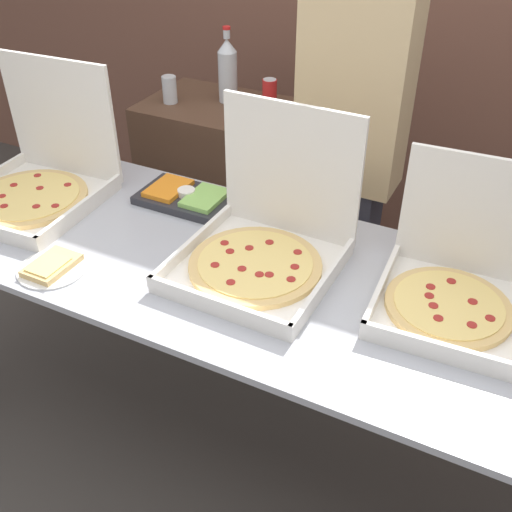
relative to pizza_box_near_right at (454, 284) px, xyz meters
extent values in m
plane|color=#423D38|center=(-0.60, -0.11, -0.97)|extent=(16.00, 16.00, 0.00)
cube|color=#A8AAB2|center=(-0.60, -0.11, -0.09)|extent=(2.50, 0.86, 0.02)
cube|color=#A8AAB2|center=(-1.79, 0.28, -0.54)|extent=(0.06, 0.06, 0.87)
cube|color=silver|center=(0.00, -0.05, -0.06)|extent=(0.43, 0.43, 0.02)
cube|color=silver|center=(0.01, -0.25, -0.03)|extent=(0.41, 0.04, 0.04)
cube|color=silver|center=(-0.20, -0.06, -0.03)|extent=(0.04, 0.41, 0.04)
cube|color=silver|center=(-0.01, 0.16, 0.14)|extent=(0.41, 0.04, 0.39)
cylinder|color=#DBB26B|center=(0.00, -0.05, -0.05)|extent=(0.36, 0.36, 0.02)
cylinder|color=#EFCC70|center=(0.00, -0.05, -0.03)|extent=(0.31, 0.31, 0.00)
cylinder|color=maroon|center=(0.12, -0.07, -0.03)|extent=(0.03, 0.03, 0.00)
cylinder|color=maroon|center=(0.06, -0.02, -0.03)|extent=(0.03, 0.03, 0.00)
cylinder|color=maroon|center=(-0.01, 0.05, -0.03)|extent=(0.03, 0.03, 0.00)
cylinder|color=maroon|center=(-0.06, 0.00, -0.03)|extent=(0.03, 0.03, 0.00)
cylinder|color=maroon|center=(-0.06, -0.05, -0.03)|extent=(0.03, 0.03, 0.00)
cylinder|color=maroon|center=(-0.03, -0.09, -0.03)|extent=(0.03, 0.03, 0.00)
cylinder|color=maroon|center=(-0.01, -0.13, -0.03)|extent=(0.03, 0.03, 0.00)
cylinder|color=maroon|center=(0.08, -0.12, -0.03)|extent=(0.03, 0.03, 0.00)
cube|color=silver|center=(-0.59, -0.12, -0.06)|extent=(0.49, 0.49, 0.02)
cube|color=silver|center=(-0.59, -0.36, -0.03)|extent=(0.48, 0.02, 0.04)
cube|color=silver|center=(-0.82, -0.12, -0.03)|extent=(0.02, 0.48, 0.04)
cube|color=silver|center=(-0.35, -0.13, -0.03)|extent=(0.02, 0.48, 0.04)
cube|color=silver|center=(-0.58, 0.12, 0.18)|extent=(0.48, 0.02, 0.46)
cylinder|color=#DBB26B|center=(-0.59, -0.12, -0.05)|extent=(0.43, 0.43, 0.02)
cylinder|color=#EFCC70|center=(-0.59, -0.12, -0.03)|extent=(0.37, 0.37, 0.00)
cylinder|color=maroon|center=(-0.45, -0.16, -0.03)|extent=(0.03, 0.03, 0.00)
cylinder|color=maroon|center=(-0.47, -0.09, -0.03)|extent=(0.03, 0.03, 0.00)
cylinder|color=maroon|center=(-0.49, -0.02, -0.03)|extent=(0.03, 0.03, 0.00)
cylinder|color=maroon|center=(-0.60, -0.01, -0.03)|extent=(0.03, 0.03, 0.00)
cylinder|color=maroon|center=(-0.64, -0.07, -0.03)|extent=(0.03, 0.03, 0.00)
cylinder|color=maroon|center=(-0.73, -0.08, -0.03)|extent=(0.03, 0.03, 0.00)
cylinder|color=maroon|center=(-0.69, -0.11, -0.03)|extent=(0.03, 0.03, 0.00)
cylinder|color=maroon|center=(-0.69, -0.20, -0.03)|extent=(0.03, 0.03, 0.00)
cylinder|color=maroon|center=(-0.61, -0.18, -0.03)|extent=(0.03, 0.03, 0.00)
cylinder|color=maroon|center=(-0.61, -0.25, -0.03)|extent=(0.03, 0.03, 0.00)
cylinder|color=maroon|center=(-0.55, -0.18, -0.03)|extent=(0.03, 0.03, 0.00)
cylinder|color=maroon|center=(-0.52, -0.17, -0.03)|extent=(0.03, 0.03, 0.00)
cube|color=silver|center=(-1.54, -0.13, -0.06)|extent=(0.52, 0.52, 0.02)
cube|color=silver|center=(-1.30, -0.11, -0.03)|extent=(0.04, 0.49, 0.04)
cube|color=silver|center=(-1.55, 0.13, 0.18)|extent=(0.49, 0.04, 0.46)
cylinder|color=#DBB26B|center=(-1.54, -0.13, -0.05)|extent=(0.43, 0.43, 0.02)
cylinder|color=#EFCC70|center=(-1.54, -0.13, -0.03)|extent=(0.37, 0.37, 0.00)
cylinder|color=maroon|center=(-1.39, -0.14, -0.03)|extent=(0.03, 0.03, 0.00)
cylinder|color=maroon|center=(-1.46, 0.00, -0.03)|extent=(0.03, 0.03, 0.00)
cylinder|color=maroon|center=(-1.54, -0.07, -0.03)|extent=(0.03, 0.03, 0.00)
cylinder|color=maroon|center=(-1.62, 0.00, -0.03)|extent=(0.03, 0.03, 0.00)
cylinder|color=maroon|center=(-1.64, -0.10, -0.03)|extent=(0.03, 0.03, 0.00)
cylinder|color=maroon|center=(-1.62, -0.18, -0.03)|extent=(0.03, 0.03, 0.00)
cylinder|color=maroon|center=(-1.56, -0.23, -0.03)|extent=(0.03, 0.03, 0.00)
cylinder|color=maroon|center=(-1.45, -0.18, -0.03)|extent=(0.03, 0.03, 0.00)
cylinder|color=white|center=(-1.18, -0.40, -0.07)|extent=(0.22, 0.22, 0.01)
cube|color=#DBB26B|center=(-1.18, -0.40, -0.06)|extent=(0.12, 0.17, 0.02)
cube|color=#EFCC70|center=(-1.18, -0.42, -0.05)|extent=(0.09, 0.12, 0.01)
cube|color=#28282D|center=(-1.02, 0.16, -0.06)|extent=(0.36, 0.22, 0.03)
cube|color=orange|center=(-1.10, 0.16, -0.04)|extent=(0.13, 0.18, 0.02)
cube|color=#8CC65B|center=(-0.94, 0.16, -0.04)|extent=(0.13, 0.18, 0.02)
cylinder|color=white|center=(-1.02, 0.16, -0.03)|extent=(0.07, 0.07, 0.02)
cube|color=#4C3323|center=(-1.23, 0.80, -0.46)|extent=(0.73, 0.49, 1.02)
cylinder|color=#B7BCC1|center=(-1.22, 0.86, 0.16)|extent=(0.09, 0.09, 0.23)
cone|color=#B7BCC1|center=(-1.22, 0.86, 0.31)|extent=(0.09, 0.09, 0.06)
cylinder|color=#B7BCC1|center=(-1.22, 0.86, 0.35)|extent=(0.03, 0.03, 0.04)
cylinder|color=red|center=(-1.22, 0.86, 0.38)|extent=(0.03, 0.03, 0.01)
cylinder|color=silver|center=(-1.45, 0.72, 0.11)|extent=(0.07, 0.07, 0.12)
cylinder|color=silver|center=(-1.45, 0.72, 0.17)|extent=(0.06, 0.06, 0.00)
cylinder|color=red|center=(-1.03, 0.89, 0.11)|extent=(0.07, 0.07, 0.12)
cylinder|color=silver|center=(-1.03, 0.89, 0.17)|extent=(0.06, 0.06, 0.00)
cube|color=#2D2D38|center=(-0.54, 0.61, -0.53)|extent=(0.28, 0.20, 0.89)
cube|color=#D1B27F|center=(-0.54, 0.61, 0.30)|extent=(0.40, 0.22, 0.77)
camera|label=1|loc=(0.10, -1.49, 1.08)|focal=42.00mm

